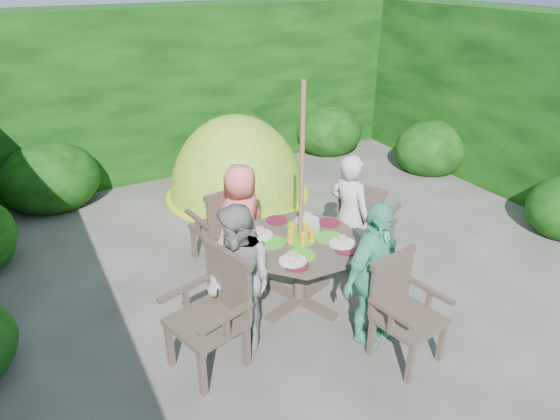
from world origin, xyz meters
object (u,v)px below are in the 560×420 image
dome_tent (238,195)px  child_back (242,221)px  parasol_pole (301,203)px  child_left (239,280)px  garden_chair_left (214,310)px  garden_chair_back (222,225)px  child_front (373,275)px  garden_chair_right (365,220)px  garden_chair_front (403,308)px  child_right (349,215)px  patio_table (300,250)px

dome_tent → child_back: bearing=-107.6°
parasol_pole → child_left: 0.91m
parasol_pole → garden_chair_left: bearing=-160.4°
garden_chair_back → child_front: 1.91m
garden_chair_right → child_left: 1.91m
parasol_pole → child_front: size_ratio=1.63×
garden_chair_left → child_back: (0.77, 1.12, 0.10)m
child_left → garden_chair_right: bearing=90.6°
garden_chair_right → garden_chair_front: garden_chair_right is taller
garden_chair_left → garden_chair_front: size_ratio=1.10×
child_back → dome_tent: (0.79, 1.88, -0.62)m
parasol_pole → child_back: parasol_pole is taller
garden_chair_back → child_right: size_ratio=0.68×
parasol_pole → child_front: bearing=-70.7°
child_back → child_front: size_ratio=0.93×
patio_table → child_front: 0.80m
garden_chair_front → dome_tent: dome_tent is taller
child_front → dome_tent: child_front is taller
garden_chair_left → dome_tent: (1.55, 3.00, -0.52)m
child_right → garden_chair_left: bearing=92.5°
patio_table → garden_chair_front: 1.11m
child_back → parasol_pole: bearing=89.4°
garden_chair_left → child_front: (1.29, -0.39, 0.15)m
garden_chair_front → child_left: 1.38m
garden_chair_right → child_front: child_front is taller
garden_chair_right → garden_chair_front: bearing=126.7°
child_left → dome_tent: child_left is taller
child_left → dome_tent: 3.24m
garden_chair_right → parasol_pole: bearing=80.9°
garden_chair_front → dome_tent: bearing=78.0°
child_front → child_back: bearing=89.5°
garden_chair_front → dome_tent: (0.14, 3.67, -0.47)m
parasol_pole → garden_chair_right: 1.25m
garden_chair_back → garden_chair_right: bearing=145.9°
patio_table → child_back: size_ratio=1.24×
parasol_pole → garden_chair_back: 1.26m
patio_table → child_right: child_right is taller
garden_chair_left → garden_chair_front: 1.56m
garden_chair_front → child_back: child_back is taller
garden_chair_right → dome_tent: 2.39m
garden_chair_left → child_back: child_back is taller
garden_chair_left → child_back: bearing=129.8°
parasol_pole → garden_chair_left: 1.24m
patio_table → child_left: 0.81m
patio_table → child_right: bearing=19.2°
patio_table → garden_chair_right: 1.10m
patio_table → child_left: child_left is taller
garden_chair_front → child_right: child_right is taller
garden_chair_left → child_left: bearing=94.5°
patio_table → child_front: child_front is taller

